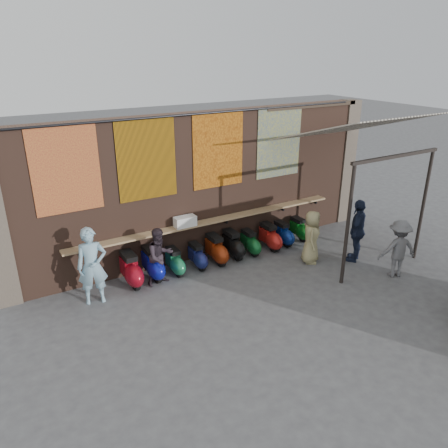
# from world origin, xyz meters

# --- Properties ---
(ground) EXTENTS (70.00, 70.00, 0.00)m
(ground) POSITION_xyz_m (0.00, 0.00, 0.00)
(ground) COLOR #474749
(ground) RESTS_ON ground
(brick_wall) EXTENTS (10.00, 0.40, 4.00)m
(brick_wall) POSITION_xyz_m (0.00, 2.70, 2.00)
(brick_wall) COLOR brown
(brick_wall) RESTS_ON ground
(pier_right) EXTENTS (0.50, 0.50, 4.00)m
(pier_right) POSITION_xyz_m (5.20, 2.70, 2.00)
(pier_right) COLOR #4C4238
(pier_right) RESTS_ON ground
(eating_counter) EXTENTS (8.00, 0.32, 0.05)m
(eating_counter) POSITION_xyz_m (0.00, 2.33, 1.10)
(eating_counter) COLOR #9E7A51
(eating_counter) RESTS_ON brick_wall
(shelf_box) EXTENTS (0.58, 0.28, 0.27)m
(shelf_box) POSITION_xyz_m (-0.82, 2.30, 1.26)
(shelf_box) COLOR white
(shelf_box) RESTS_ON eating_counter
(tapestry_redgold) EXTENTS (1.50, 0.02, 2.00)m
(tapestry_redgold) POSITION_xyz_m (-3.60, 2.48, 3.00)
(tapestry_redgold) COLOR maroon
(tapestry_redgold) RESTS_ON brick_wall
(tapestry_sun) EXTENTS (1.50, 0.02, 2.00)m
(tapestry_sun) POSITION_xyz_m (-1.70, 2.48, 3.00)
(tapestry_sun) COLOR #C87E0B
(tapestry_sun) RESTS_ON brick_wall
(tapestry_orange) EXTENTS (1.50, 0.02, 2.00)m
(tapestry_orange) POSITION_xyz_m (0.30, 2.48, 3.00)
(tapestry_orange) COLOR #B66716
(tapestry_orange) RESTS_ON brick_wall
(tapestry_multi) EXTENTS (1.50, 0.02, 2.00)m
(tapestry_multi) POSITION_xyz_m (2.30, 2.48, 3.00)
(tapestry_multi) COLOR navy
(tapestry_multi) RESTS_ON brick_wall
(hang_rail) EXTENTS (9.50, 0.06, 0.06)m
(hang_rail) POSITION_xyz_m (0.00, 2.47, 3.98)
(hang_rail) COLOR black
(hang_rail) RESTS_ON brick_wall
(scooter_stool_0) EXTENTS (0.40, 0.88, 0.84)m
(scooter_stool_0) POSITION_xyz_m (-2.49, 1.98, 0.42)
(scooter_stool_0) COLOR maroon
(scooter_stool_0) RESTS_ON ground
(scooter_stool_1) EXTENTS (0.39, 0.86, 0.81)m
(scooter_stool_1) POSITION_xyz_m (-1.90, 2.05, 0.41)
(scooter_stool_1) COLOR #0D1593
(scooter_stool_1) RESTS_ON ground
(scooter_stool_2) EXTENTS (0.33, 0.72, 0.69)m
(scooter_stool_2) POSITION_xyz_m (-1.31, 1.98, 0.34)
(scooter_stool_2) COLOR #1C7146
(scooter_stool_2) RESTS_ON ground
(scooter_stool_3) EXTENTS (0.32, 0.71, 0.67)m
(scooter_stool_3) POSITION_xyz_m (-0.65, 1.98, 0.34)
(scooter_stool_3) COLOR navy
(scooter_stool_3) RESTS_ON ground
(scooter_stool_4) EXTENTS (0.37, 0.82, 0.78)m
(scooter_stool_4) POSITION_xyz_m (-0.08, 1.98, 0.39)
(scooter_stool_4) COLOR maroon
(scooter_stool_4) RESTS_ON ground
(scooter_stool_5) EXTENTS (0.36, 0.81, 0.77)m
(scooter_stool_5) POSITION_xyz_m (0.50, 2.04, 0.38)
(scooter_stool_5) COLOR black
(scooter_stool_5) RESTS_ON ground
(scooter_stool_6) EXTENTS (0.33, 0.72, 0.69)m
(scooter_stool_6) POSITION_xyz_m (1.03, 1.97, 0.34)
(scooter_stool_6) COLOR #0F4F22
(scooter_stool_6) RESTS_ON ground
(scooter_stool_7) EXTENTS (0.36, 0.80, 0.76)m
(scooter_stool_7) POSITION_xyz_m (1.71, 1.95, 0.38)
(scooter_stool_7) COLOR #A51A16
(scooter_stool_7) RESTS_ON ground
(scooter_stool_8) EXTENTS (0.33, 0.74, 0.70)m
(scooter_stool_8) POSITION_xyz_m (2.23, 2.00, 0.35)
(scooter_stool_8) COLOR navy
(scooter_stool_8) RESTS_ON ground
(scooter_stool_9) EXTENTS (0.32, 0.72, 0.68)m
(scooter_stool_9) POSITION_xyz_m (2.89, 2.05, 0.34)
(scooter_stool_9) COLOR #0C5916
(scooter_stool_9) RESTS_ON ground
(diner_left) EXTENTS (0.74, 0.56, 1.84)m
(diner_left) POSITION_xyz_m (-3.47, 1.68, 0.92)
(diner_left) COLOR #84ACC0
(diner_left) RESTS_ON ground
(diner_right) EXTENTS (0.80, 0.67, 1.48)m
(diner_right) POSITION_xyz_m (-1.82, 1.70, 0.74)
(diner_right) COLOR #2B2129
(diner_right) RESTS_ON ground
(shopper_navy) EXTENTS (1.11, 0.91, 1.77)m
(shopper_navy) POSITION_xyz_m (3.33, 0.16, 0.89)
(shopper_navy) COLOR #171E34
(shopper_navy) RESTS_ON ground
(shopper_grey) EXTENTS (1.13, 0.88, 1.53)m
(shopper_grey) POSITION_xyz_m (3.55, -1.02, 0.77)
(shopper_grey) COLOR slate
(shopper_grey) RESTS_ON ground
(shopper_tan) EXTENTS (0.83, 0.86, 1.49)m
(shopper_tan) POSITION_xyz_m (2.18, 0.71, 0.74)
(shopper_tan) COLOR tan
(shopper_tan) RESTS_ON ground
(awning_canvas) EXTENTS (3.20, 3.28, 0.97)m
(awning_canvas) POSITION_xyz_m (3.50, 0.90, 3.55)
(awning_canvas) COLOR beige
(awning_canvas) RESTS_ON brick_wall
(awning_ledger) EXTENTS (3.30, 0.08, 0.12)m
(awning_ledger) POSITION_xyz_m (3.50, 2.49, 3.95)
(awning_ledger) COLOR #33261C
(awning_ledger) RESTS_ON brick_wall
(awning_header) EXTENTS (3.00, 0.08, 0.08)m
(awning_header) POSITION_xyz_m (3.50, -0.60, 3.08)
(awning_header) COLOR black
(awning_header) RESTS_ON awning_post_left
(awning_post_left) EXTENTS (0.09, 0.09, 3.10)m
(awning_post_left) POSITION_xyz_m (2.10, -0.60, 1.55)
(awning_post_left) COLOR black
(awning_post_left) RESTS_ON ground
(awning_post_right) EXTENTS (0.09, 0.09, 3.10)m
(awning_post_right) POSITION_xyz_m (4.90, -0.60, 1.55)
(awning_post_right) COLOR black
(awning_post_right) RESTS_ON ground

